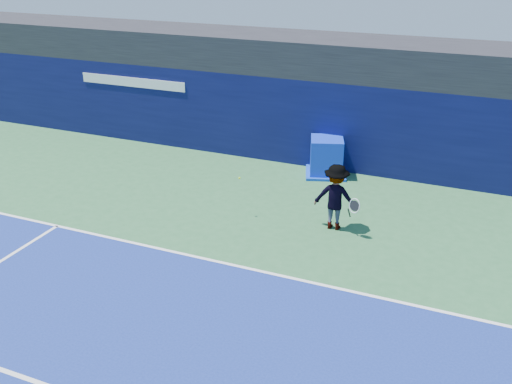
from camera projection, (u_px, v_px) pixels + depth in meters
ground at (154, 334)px, 11.46m from camera, size 80.00×80.00×0.00m
baseline at (220, 262)px, 13.99m from camera, size 24.00×0.10×0.01m
stadium_band at (325, 55)px, 19.69m from camera, size 36.00×3.00×1.20m
back_wall_assembly at (314, 121)px, 19.70m from camera, size 36.00×1.03×3.00m
equipment_cart at (326, 158)px, 19.01m from camera, size 1.66×1.66×1.27m
tennis_player at (336, 197)px, 15.31m from camera, size 1.37×0.76×1.85m
tennis_ball at (239, 178)px, 15.89m from camera, size 0.06×0.06×0.06m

